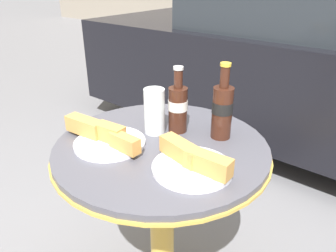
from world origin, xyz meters
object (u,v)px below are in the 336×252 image
(bistro_table, at_px, (162,196))
(cola_bottle_right, at_px, (222,109))
(cola_bottle_left, at_px, (178,107))
(lunch_plate_far, at_px, (193,162))
(drinking_glass, at_px, (154,113))
(lunch_plate_near, at_px, (105,137))

(bistro_table, bearing_deg, cola_bottle_right, 52.86)
(cola_bottle_right, bearing_deg, cola_bottle_left, -159.25)
(bistro_table, relative_size, lunch_plate_far, 3.06)
(cola_bottle_right, height_order, lunch_plate_far, cola_bottle_right)
(cola_bottle_right, distance_m, lunch_plate_far, 0.24)
(bistro_table, relative_size, drinking_glass, 4.74)
(cola_bottle_right, xyz_separation_m, lunch_plate_far, (0.04, -0.22, -0.08))
(bistro_table, relative_size, lunch_plate_near, 2.40)
(cola_bottle_right, height_order, lunch_plate_near, cola_bottle_right)
(bistro_table, height_order, drinking_glass, drinking_glass)
(drinking_glass, relative_size, lunch_plate_near, 0.51)
(cola_bottle_left, distance_m, drinking_glass, 0.08)
(bistro_table, height_order, lunch_plate_near, lunch_plate_near)
(cola_bottle_right, bearing_deg, drinking_glass, -149.97)
(bistro_table, distance_m, cola_bottle_left, 0.32)
(cola_bottle_left, distance_m, lunch_plate_near, 0.26)
(lunch_plate_far, bearing_deg, bistro_table, 160.37)
(cola_bottle_left, xyz_separation_m, lunch_plate_far, (0.18, -0.17, -0.07))
(drinking_glass, xyz_separation_m, lunch_plate_near, (-0.07, -0.16, -0.05))
(drinking_glass, relative_size, lunch_plate_far, 0.64)
(cola_bottle_right, bearing_deg, lunch_plate_far, -79.30)
(cola_bottle_left, bearing_deg, bistro_table, -80.98)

